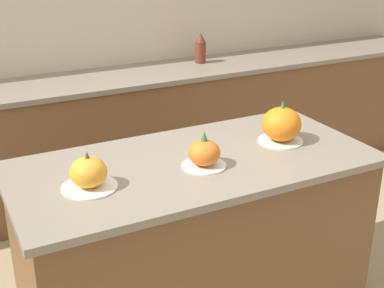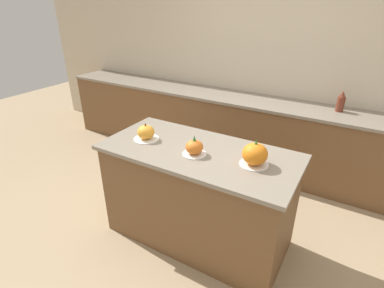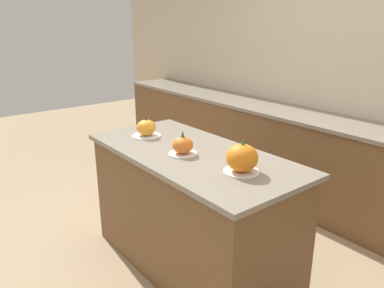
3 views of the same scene
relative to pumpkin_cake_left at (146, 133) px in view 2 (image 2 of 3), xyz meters
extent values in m
plane|color=tan|center=(0.51, 0.05, -1.00)|extent=(12.00, 12.00, 0.00)
cube|color=beige|center=(0.51, 1.93, 0.25)|extent=(8.00, 0.06, 2.50)
cube|color=brown|center=(0.51, 0.05, -0.55)|extent=(1.62, 0.74, 0.90)
cube|color=gray|center=(0.51, 0.05, -0.08)|extent=(1.68, 0.80, 0.03)
cube|color=brown|center=(0.51, 1.60, -0.55)|extent=(6.00, 0.56, 0.90)
cube|color=gray|center=(0.51, 1.60, -0.08)|extent=(6.00, 0.60, 0.03)
cylinder|color=white|center=(0.00, 0.00, -0.06)|extent=(0.23, 0.23, 0.01)
ellipsoid|color=orange|center=(0.00, 0.00, 0.01)|extent=(0.15, 0.15, 0.13)
cone|color=brown|center=(0.00, 0.00, 0.08)|extent=(0.02, 0.02, 0.03)
cylinder|color=white|center=(0.52, -0.03, -0.06)|extent=(0.20, 0.20, 0.01)
ellipsoid|color=orange|center=(0.52, -0.03, 0.00)|extent=(0.14, 0.14, 0.12)
cone|color=#38702D|center=(0.52, -0.03, 0.08)|extent=(0.03, 0.03, 0.05)
cylinder|color=white|center=(1.00, 0.06, -0.06)|extent=(0.22, 0.22, 0.01)
ellipsoid|color=orange|center=(1.00, 0.06, 0.03)|extent=(0.19, 0.19, 0.17)
cone|color=#38702D|center=(1.00, 0.06, 0.13)|extent=(0.03, 0.03, 0.04)
cylinder|color=maroon|center=(1.40, 1.68, 0.02)|extent=(0.08, 0.08, 0.16)
cone|color=maroon|center=(1.40, 1.68, 0.14)|extent=(0.08, 0.08, 0.07)
camera|label=1|loc=(-0.51, -1.93, 0.93)|focal=50.00mm
camera|label=2|loc=(1.60, -1.89, 1.09)|focal=28.00mm
camera|label=3|loc=(2.46, -1.48, 0.81)|focal=35.00mm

